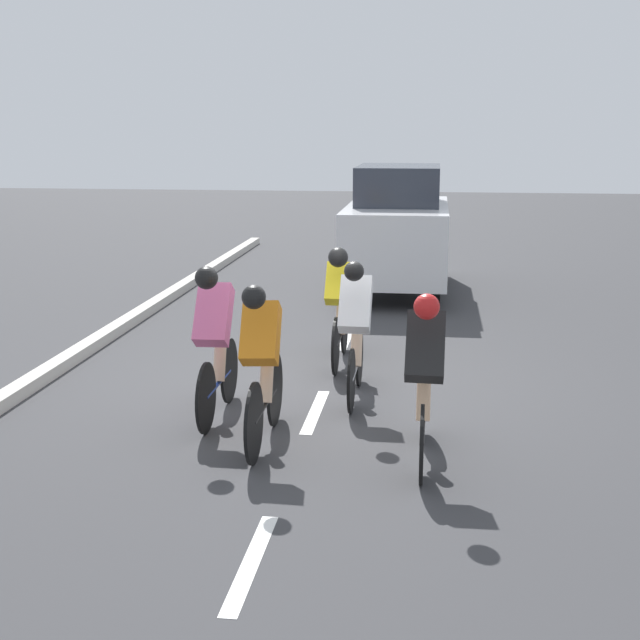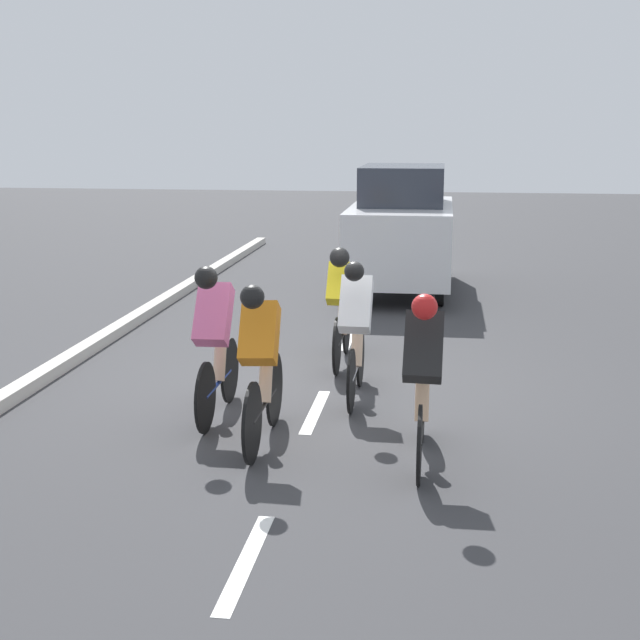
% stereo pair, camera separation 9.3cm
% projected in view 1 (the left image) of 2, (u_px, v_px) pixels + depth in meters
% --- Properties ---
extents(ground_plane, '(60.00, 60.00, 0.00)m').
position_uv_depth(ground_plane, '(323.00, 393.00, 9.63)').
color(ground_plane, '#38383A').
extents(lane_stripe_near, '(0.12, 1.40, 0.01)m').
position_uv_depth(lane_stripe_near, '(251.00, 562.00, 5.89)').
color(lane_stripe_near, white).
rests_on(lane_stripe_near, ground).
extents(lane_stripe_mid, '(0.12, 1.40, 0.01)m').
position_uv_depth(lane_stripe_mid, '(315.00, 411.00, 8.99)').
color(lane_stripe_mid, white).
rests_on(lane_stripe_mid, ground).
extents(lane_stripe_far, '(0.12, 1.40, 0.01)m').
position_uv_depth(lane_stripe_far, '(347.00, 338.00, 12.09)').
color(lane_stripe_far, white).
rests_on(lane_stripe_far, ground).
extents(curb, '(0.20, 25.64, 0.14)m').
position_uv_depth(curb, '(15.00, 393.00, 9.38)').
color(curb, beige).
rests_on(curb, ground).
extents(cyclist_white, '(0.32, 1.61, 1.51)m').
position_uv_depth(cyclist_white, '(355.00, 327.00, 9.20)').
color(cyclist_white, black).
rests_on(cyclist_white, ground).
extents(cyclist_black, '(0.33, 1.67, 1.52)m').
position_uv_depth(cyclist_black, '(424.00, 373.00, 7.46)').
color(cyclist_black, black).
rests_on(cyclist_black, ground).
extents(cyclist_yellow, '(0.32, 1.69, 1.46)m').
position_uv_depth(cyclist_yellow, '(340.00, 302.00, 10.58)').
color(cyclist_yellow, black).
rests_on(cyclist_yellow, ground).
extents(cyclist_pink, '(0.33, 1.64, 1.56)m').
position_uv_depth(cyclist_pink, '(215.00, 339.00, 8.60)').
color(cyclist_pink, black).
rests_on(cyclist_pink, ground).
extents(cyclist_orange, '(0.34, 1.72, 1.52)m').
position_uv_depth(cyclist_orange, '(262.00, 362.00, 7.88)').
color(cyclist_orange, black).
rests_on(cyclist_orange, ground).
extents(support_car, '(1.70, 3.84, 2.15)m').
position_uv_depth(support_car, '(397.00, 229.00, 15.34)').
color(support_car, black).
rests_on(support_car, ground).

